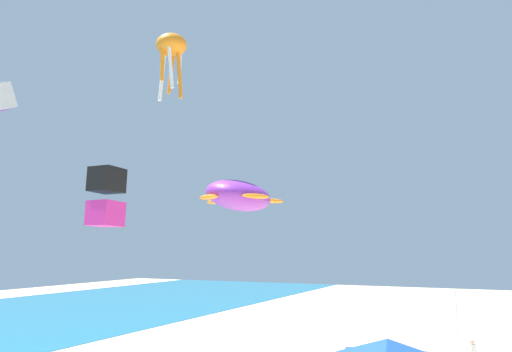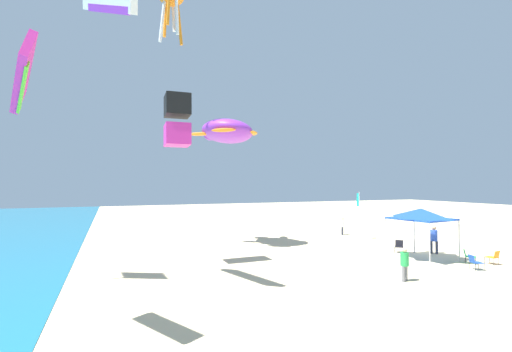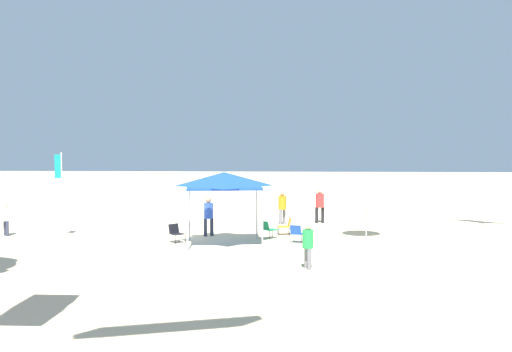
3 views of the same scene
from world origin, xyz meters
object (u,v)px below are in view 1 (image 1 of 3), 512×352
at_px(banner_flag, 458,330).
at_px(kite_octopus_orange, 171,48).
at_px(canopy_tent, 388,351).
at_px(kite_turtle_purple, 239,196).
at_px(kite_box_black, 106,197).

relative_size(banner_flag, kite_octopus_orange, 0.97).
height_order(canopy_tent, kite_turtle_purple, kite_turtle_purple).
height_order(kite_box_black, kite_turtle_purple, kite_box_black).
bearing_deg(kite_octopus_orange, banner_flag, 113.17).
relative_size(canopy_tent, kite_box_black, 1.18).
xyz_separation_m(banner_flag, kite_turtle_purple, (1.50, 11.16, 6.26)).
xyz_separation_m(kite_octopus_orange, kite_box_black, (-4.77, 0.34, -9.42)).
relative_size(canopy_tent, banner_flag, 0.88).
xyz_separation_m(canopy_tent, banner_flag, (7.76, -1.37, -0.40)).
xyz_separation_m(canopy_tent, kite_octopus_orange, (8.57, 14.08, 14.95)).
height_order(banner_flag, kite_turtle_purple, kite_turtle_purple).
bearing_deg(kite_box_black, canopy_tent, -13.35).
distance_m(banner_flag, kite_box_black, 17.32).
height_order(banner_flag, kite_octopus_orange, kite_octopus_orange).
bearing_deg(kite_box_black, banner_flag, 15.50).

